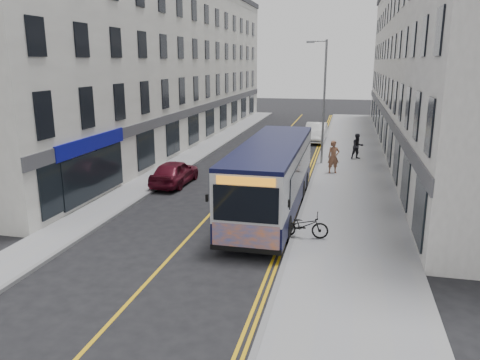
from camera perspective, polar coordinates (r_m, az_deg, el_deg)
The scene contains 17 objects.
ground at distance 18.99m, azimuth -5.76°, elevation -6.41°, with size 140.00×140.00×0.00m, color black.
pavement_east at distance 29.54m, azimuth 13.52°, elevation 0.93°, with size 4.50×64.00×0.12m, color gray.
pavement_west at distance 31.46m, azimuth -7.41°, elevation 2.02°, with size 2.00×64.00×0.12m, color gray.
kerb_east at distance 29.59m, azimuth 9.17°, elevation 1.18°, with size 0.18×64.00×0.13m, color slate.
kerb_west at distance 31.13m, azimuth -5.68°, elevation 1.95°, with size 0.18×64.00×0.13m, color slate.
road_centre_line at distance 30.12m, azimuth 1.55°, elevation 1.47°, with size 0.12×64.00×0.01m, color gold.
road_dbl_yellow_inner at distance 29.64m, azimuth 8.30°, elevation 1.11°, with size 0.10×64.00×0.01m, color gold.
road_dbl_yellow_outer at distance 29.62m, azimuth 8.68°, elevation 1.09°, with size 0.10×64.00×0.01m, color gold.
terrace_east at distance 38.21m, azimuth 22.18°, elevation 13.00°, with size 6.00×46.00×13.00m, color silver.
terrace_west at distance 40.59m, azimuth -8.64°, elevation 13.88°, with size 6.00×46.00×13.00m, color white.
streetlamp at distance 30.91m, azimuth 10.08°, elevation 9.81°, with size 1.32×0.18×8.00m.
city_bus at distance 20.94m, azimuth 3.92°, elevation 0.63°, with size 2.58×11.04×3.21m.
bicycle at distance 18.08m, azimuth 7.78°, elevation -5.48°, with size 0.65×1.87×0.98m, color black.
pedestrian_near at distance 28.64m, azimuth 11.33°, elevation 2.78°, with size 0.72×0.47×1.97m, color brown.
pedestrian_far at distance 33.25m, azimuth 14.13°, elevation 4.01°, with size 0.85×0.66×1.75m, color black.
car_white at distance 40.52m, azimuth 9.23°, elevation 5.75°, with size 1.67×4.78×1.58m, color silver.
car_maroon at distance 26.16m, azimuth -7.99°, elevation 0.93°, with size 1.65×4.11×1.40m, color #540E1D.
Camera 1 is at (5.83, -16.78, 6.69)m, focal length 35.00 mm.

